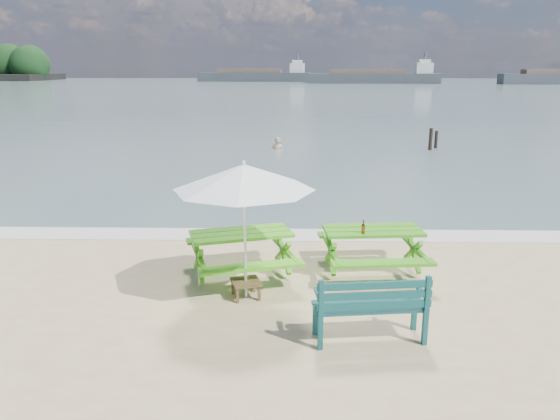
{
  "coord_description": "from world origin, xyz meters",
  "views": [
    {
      "loc": [
        -0.22,
        -7.03,
        3.66
      ],
      "look_at": [
        -0.47,
        3.0,
        1.0
      ],
      "focal_mm": 35.0,
      "sensor_mm": 36.0,
      "label": 1
    }
  ],
  "objects_px": {
    "picnic_table_right": "(372,252)",
    "beer_bottle": "(363,229)",
    "park_bench": "(369,319)",
    "side_table": "(246,289)",
    "patio_umbrella": "(244,177)",
    "picnic_table_left": "(242,255)",
    "swimmer": "(277,155)"
  },
  "relations": [
    {
      "from": "picnic_table_left",
      "to": "patio_umbrella",
      "type": "bearing_deg",
      "value": -80.62
    },
    {
      "from": "side_table",
      "to": "picnic_table_left",
      "type": "bearing_deg",
      "value": 99.38
    },
    {
      "from": "park_bench",
      "to": "swimmer",
      "type": "relative_size",
      "value": 0.96
    },
    {
      "from": "beer_bottle",
      "to": "park_bench",
      "type": "bearing_deg",
      "value": -94.4
    },
    {
      "from": "picnic_table_left",
      "to": "side_table",
      "type": "bearing_deg",
      "value": -80.62
    },
    {
      "from": "patio_umbrella",
      "to": "swimmer",
      "type": "bearing_deg",
      "value": 89.86
    },
    {
      "from": "park_bench",
      "to": "beer_bottle",
      "type": "bearing_deg",
      "value": 85.6
    },
    {
      "from": "picnic_table_right",
      "to": "side_table",
      "type": "relative_size",
      "value": 3.74
    },
    {
      "from": "picnic_table_left",
      "to": "beer_bottle",
      "type": "xyz_separation_m",
      "value": [
        2.13,
        -0.01,
        0.51
      ]
    },
    {
      "from": "picnic_table_left",
      "to": "patio_umbrella",
      "type": "xyz_separation_m",
      "value": [
        0.15,
        -0.9,
        1.6
      ]
    },
    {
      "from": "side_table",
      "to": "beer_bottle",
      "type": "xyz_separation_m",
      "value": [
        1.98,
        0.89,
        0.76
      ]
    },
    {
      "from": "park_bench",
      "to": "side_table",
      "type": "bearing_deg",
      "value": 143.13
    },
    {
      "from": "patio_umbrella",
      "to": "beer_bottle",
      "type": "xyz_separation_m",
      "value": [
        1.98,
        0.89,
        -1.09
      ]
    },
    {
      "from": "side_table",
      "to": "beer_bottle",
      "type": "distance_m",
      "value": 2.3
    },
    {
      "from": "beer_bottle",
      "to": "swimmer",
      "type": "distance_m",
      "value": 15.82
    },
    {
      "from": "picnic_table_left",
      "to": "swimmer",
      "type": "distance_m",
      "value": 15.66
    },
    {
      "from": "picnic_table_right",
      "to": "patio_umbrella",
      "type": "xyz_separation_m",
      "value": [
        -2.2,
        -1.17,
        1.6
      ]
    },
    {
      "from": "picnic_table_right",
      "to": "patio_umbrella",
      "type": "distance_m",
      "value": 2.96
    },
    {
      "from": "picnic_table_right",
      "to": "beer_bottle",
      "type": "bearing_deg",
      "value": -127.86
    },
    {
      "from": "picnic_table_right",
      "to": "patio_umbrella",
      "type": "height_order",
      "value": "patio_umbrella"
    },
    {
      "from": "patio_umbrella",
      "to": "swimmer",
      "type": "xyz_separation_m",
      "value": [
        0.04,
        16.54,
        -2.29
      ]
    },
    {
      "from": "park_bench",
      "to": "picnic_table_right",
      "type": "bearing_deg",
      "value": 81.28
    },
    {
      "from": "patio_umbrella",
      "to": "picnic_table_left",
      "type": "bearing_deg",
      "value": 99.38
    },
    {
      "from": "park_bench",
      "to": "beer_bottle",
      "type": "distance_m",
      "value": 2.34
    },
    {
      "from": "picnic_table_right",
      "to": "swimmer",
      "type": "xyz_separation_m",
      "value": [
        -2.16,
        15.38,
        -0.69
      ]
    },
    {
      "from": "swimmer",
      "to": "side_table",
      "type": "bearing_deg",
      "value": -90.14
    },
    {
      "from": "park_bench",
      "to": "side_table",
      "type": "relative_size",
      "value": 2.84
    },
    {
      "from": "picnic_table_left",
      "to": "side_table",
      "type": "xyz_separation_m",
      "value": [
        0.15,
        -0.9,
        -0.25
      ]
    },
    {
      "from": "picnic_table_left",
      "to": "side_table",
      "type": "relative_size",
      "value": 4.26
    },
    {
      "from": "picnic_table_right",
      "to": "side_table",
      "type": "bearing_deg",
      "value": -152.06
    },
    {
      "from": "beer_bottle",
      "to": "swimmer",
      "type": "relative_size",
      "value": 0.15
    },
    {
      "from": "picnic_table_left",
      "to": "picnic_table_right",
      "type": "distance_m",
      "value": 2.36
    }
  ]
}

